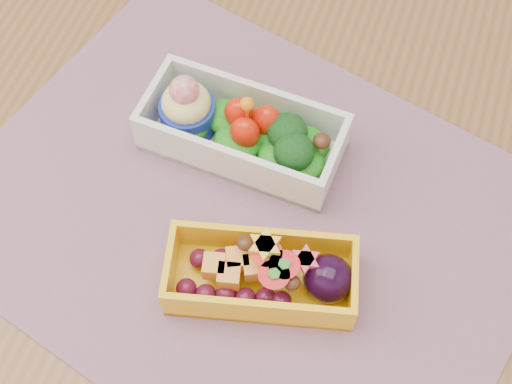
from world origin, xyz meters
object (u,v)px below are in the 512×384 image
(table, at_px, (221,281))
(bento_yellow, at_px, (265,275))
(bento_white, at_px, (241,131))
(placemat, at_px, (246,215))

(table, relative_size, bento_yellow, 7.19)
(bento_white, bearing_deg, placemat, -63.96)
(table, distance_m, bento_yellow, 0.14)
(table, distance_m, placemat, 0.11)
(placemat, xyz_separation_m, bento_yellow, (0.04, -0.06, 0.02))
(bento_white, relative_size, bento_yellow, 1.12)
(placemat, bearing_deg, bento_white, 112.55)
(placemat, distance_m, bento_white, 0.08)
(placemat, height_order, bento_yellow, bento_yellow)
(placemat, relative_size, bento_white, 2.65)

